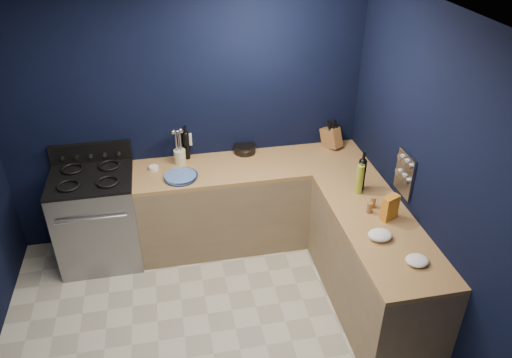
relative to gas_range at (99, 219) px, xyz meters
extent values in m
cube|color=#BCB8A4|center=(0.93, -1.42, -0.47)|extent=(3.50, 3.50, 0.02)
cube|color=silver|center=(0.93, -1.42, 2.15)|extent=(3.50, 3.50, 0.02)
cube|color=black|center=(0.93, 0.34, 0.84)|extent=(3.50, 0.02, 2.60)
cube|color=black|center=(2.69, -1.42, 0.84)|extent=(0.02, 3.50, 2.60)
cube|color=#877053|center=(1.53, 0.02, -0.03)|extent=(2.30, 0.63, 0.86)
cube|color=brown|center=(1.53, 0.02, 0.42)|extent=(2.30, 0.63, 0.04)
cube|color=#877053|center=(2.37, -1.13, -0.03)|extent=(0.63, 1.67, 0.86)
cube|color=brown|center=(2.37, -1.13, 0.42)|extent=(0.63, 1.67, 0.04)
cube|color=gray|center=(0.00, 0.00, 0.00)|extent=(0.76, 0.66, 0.92)
cube|color=black|center=(0.00, -0.32, -0.01)|extent=(0.59, 0.02, 0.42)
cube|color=black|center=(0.00, 0.00, 0.48)|extent=(0.76, 0.66, 0.03)
cube|color=black|center=(0.00, 0.30, 0.58)|extent=(0.76, 0.06, 0.20)
cube|color=gray|center=(2.67, -0.87, 0.72)|extent=(0.02, 0.28, 0.38)
cube|color=white|center=(0.93, 0.32, 0.62)|extent=(0.09, 0.02, 0.13)
cylinder|color=#326699|center=(0.82, -0.11, 0.46)|extent=(0.38, 0.38, 0.04)
cylinder|color=white|center=(0.58, 0.10, 0.46)|extent=(0.12, 0.12, 0.04)
cylinder|color=beige|center=(0.84, 0.18, 0.51)|extent=(0.14, 0.14, 0.14)
cylinder|color=black|center=(0.91, 0.27, 0.58)|extent=(0.08, 0.08, 0.27)
cylinder|color=black|center=(1.50, 0.27, 0.48)|extent=(0.28, 0.28, 0.08)
cube|color=brown|center=(2.40, 0.22, 0.54)|extent=(0.22, 0.27, 0.26)
cylinder|color=black|center=(2.40, -0.61, 0.58)|extent=(0.09, 0.09, 0.29)
cylinder|color=#8EA626|center=(2.36, -0.67, 0.58)|extent=(0.08, 0.08, 0.28)
cylinder|color=olive|center=(2.40, -0.90, 0.49)|extent=(0.06, 0.06, 0.10)
cylinder|color=olive|center=(2.34, -0.97, 0.49)|extent=(0.06, 0.06, 0.09)
cube|color=#B51F09|center=(2.46, -1.08, 0.55)|extent=(0.16, 0.12, 0.21)
ellipsoid|color=white|center=(2.29, -1.32, 0.47)|extent=(0.23, 0.21, 0.07)
ellipsoid|color=white|center=(2.44, -1.64, 0.47)|extent=(0.20, 0.19, 0.05)
camera|label=1|loc=(0.75, -4.12, 2.87)|focal=34.75mm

